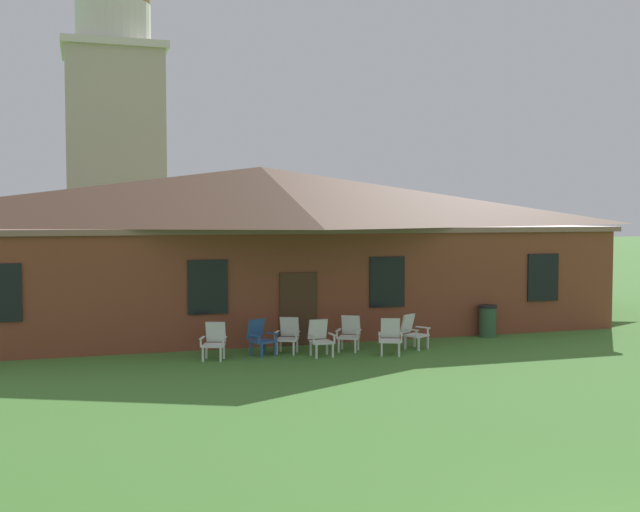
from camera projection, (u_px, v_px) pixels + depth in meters
name	position (u px, v px, depth m)	size (l,w,h in m)	color
brick_building	(261.00, 243.00, 26.52)	(22.20, 10.40, 5.41)	brown
dome_tower	(115.00, 128.00, 39.64)	(5.18, 5.18, 18.09)	#BCB29E
lawn_chair_by_porch	(214.00, 340.00, 19.75)	(0.77, 0.82, 0.96)	white
lawn_chair_near_door	(260.00, 337.00, 20.31)	(0.81, 0.85, 0.96)	#2D5693
lawn_chair_left_end	(288.00, 335.00, 20.67)	(0.82, 0.85, 0.96)	silver
lawn_chair_middle	(320.00, 337.00, 20.23)	(0.66, 0.69, 0.96)	silver
lawn_chair_right_end	(350.00, 333.00, 21.01)	(0.83, 0.86, 0.96)	silver
lawn_chair_far_side	(390.00, 336.00, 20.44)	(0.78, 0.83, 0.96)	silver
lawn_chair_under_eave	(413.00, 331.00, 21.32)	(0.84, 0.87, 0.96)	silver
trash_bin	(488.00, 321.00, 23.35)	(0.56, 0.56, 0.98)	#335638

